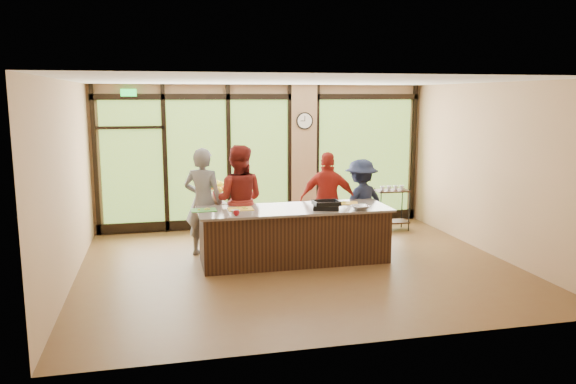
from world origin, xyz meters
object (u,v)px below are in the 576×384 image
cook_left (203,202)px  bar_cart (392,203)px  flower_stand (216,223)px  cook_right (361,203)px  island_base (294,236)px  roasting_pan (326,207)px

cook_left → bar_cart: size_ratio=2.02×
cook_left → flower_stand: 1.00m
cook_right → bar_cart: bearing=-156.8°
cook_right → cook_left: bearing=-20.5°
cook_left → flower_stand: bearing=-86.3°
island_base → cook_right: size_ratio=1.91×
island_base → flower_stand: island_base is taller
island_base → bar_cart: (2.51, 1.73, 0.12)m
roasting_pan → flower_stand: bearing=151.7°
island_base → bar_cart: bar_cart is taller
cook_right → roasting_pan: size_ratio=3.85×
cook_left → island_base: bearing=177.7°
roasting_pan → bar_cart: size_ratio=0.45×
cook_right → flower_stand: 2.76m
roasting_pan → cook_left: bearing=171.9°
cook_right → bar_cart: size_ratio=1.73×
cook_left → cook_right: bearing=-155.8°
roasting_pan → cook_right: bearing=62.6°
island_base → cook_left: size_ratio=1.63×
cook_right → bar_cart: 1.48m
island_base → cook_right: 1.66m
island_base → cook_left: 1.70m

